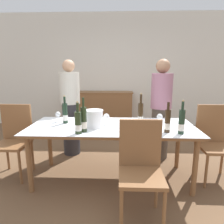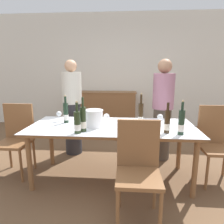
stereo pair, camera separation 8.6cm
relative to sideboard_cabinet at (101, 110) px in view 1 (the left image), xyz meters
name	(u,v)px [view 1 (the left image)]	position (x,y,z in m)	size (l,w,h in m)	color
ground_plane	(112,178)	(0.39, -2.43, -0.45)	(12.00, 12.00, 0.00)	brown
back_wall	(116,71)	(0.39, 0.29, 0.95)	(8.00, 0.10, 2.80)	silver
sideboard_cabinet	(101,110)	(0.00, 0.00, 0.00)	(1.60, 0.46, 0.91)	brown
dining_table	(112,130)	(0.39, -2.43, 0.22)	(2.11, 0.88, 0.74)	brown
ice_bucket	(94,118)	(0.16, -2.50, 0.40)	(0.23, 0.23, 0.22)	white
wine_bottle_0	(78,123)	(0.02, -2.77, 0.41)	(0.08, 0.08, 0.37)	#28381E
wine_bottle_1	(84,120)	(0.07, -2.69, 0.42)	(0.07, 0.07, 0.40)	#28381E
wine_bottle_2	(140,115)	(0.75, -2.40, 0.43)	(0.07, 0.07, 0.42)	#332314
wine_bottle_3	(167,122)	(1.03, -2.68, 0.41)	(0.07, 0.07, 0.35)	#332314
wine_bottle_4	(65,113)	(-0.24, -2.33, 0.42)	(0.07, 0.07, 0.37)	#1E3323
wine_bottle_5	(182,122)	(1.17, -2.73, 0.42)	(0.07, 0.07, 0.38)	#1E3323
wine_glass_0	(106,117)	(0.31, -2.40, 0.39)	(0.08, 0.08, 0.15)	white
wine_glass_1	(58,115)	(-0.36, -2.27, 0.39)	(0.07, 0.07, 0.14)	white
wine_glass_2	(160,117)	(1.00, -2.38, 0.39)	(0.08, 0.08, 0.15)	white
chair_left_end	(14,136)	(-0.96, -2.34, 0.10)	(0.42, 0.42, 0.98)	brown
chair_right_end	(214,138)	(1.74, -2.34, 0.10)	(0.42, 0.42, 0.99)	brown
chair_near_front	(141,163)	(0.69, -3.10, 0.10)	(0.42, 0.42, 0.97)	brown
person_host	(70,108)	(-0.35, -1.63, 0.35)	(0.33, 0.33, 1.60)	#2D2D33
person_guest_left	(161,110)	(1.14, -1.73, 0.35)	(0.33, 0.33, 1.61)	#51473D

